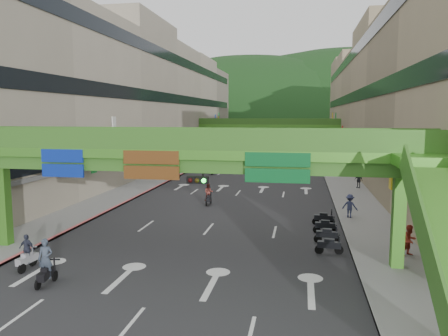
{
  "coord_description": "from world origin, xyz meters",
  "views": [
    {
      "loc": [
        6.15,
        -16.51,
        7.79
      ],
      "look_at": [
        0.0,
        18.0,
        3.5
      ],
      "focal_mm": 35.0,
      "sensor_mm": 36.0,
      "label": 1
    }
  ],
  "objects": [
    {
      "name": "scooter_rider_left",
      "position": [
        -7.35,
        2.68,
        0.9
      ],
      "size": [
        0.91,
        1.6,
        1.84
      ],
      "color": "#96969D",
      "rests_on": "ground"
    },
    {
      "name": "pedestrian_red",
      "position": [
        12.07,
        8.0,
        0.85
      ],
      "size": [
        1.04,
        1.0,
        1.7
      ],
      "primitive_type": "imported",
      "rotation": [
        0.0,
        0.0,
        0.61
      ],
      "color": "#B93829",
      "rests_on": "ground"
    },
    {
      "name": "overpass_near",
      "position": [
        0.93,
        5.38,
        5.21
      ],
      "size": [
        28.0,
        12.27,
        7.1
      ],
      "color": "#4C9E2D",
      "rests_on": "ground"
    },
    {
      "name": "road_slab",
      "position": [
        0.0,
        50.0,
        0.01
      ],
      "size": [
        18.0,
        140.0,
        0.02
      ],
      "primitive_type": "cube",
      "color": "#28282B",
      "rests_on": "ground"
    },
    {
      "name": "pedestrian_blue",
      "position": [
        9.8,
        16.6,
        0.88
      ],
      "size": [
        0.95,
        0.78,
        1.75
      ],
      "primitive_type": "imported",
      "rotation": [
        0.0,
        0.0,
        2.78
      ],
      "color": "#2B3051",
      "rests_on": "ground"
    },
    {
      "name": "building_row_right",
      "position": [
        18.93,
        50.0,
        9.46
      ],
      "size": [
        12.8,
        95.0,
        19.0
      ],
      "color": "gray",
      "rests_on": "ground"
    },
    {
      "name": "sidewalk_right",
      "position": [
        11.0,
        50.0,
        0.07
      ],
      "size": [
        4.0,
        140.0,
        0.15
      ],
      "primitive_type": "cube",
      "color": "gray",
      "rests_on": "ground"
    },
    {
      "name": "hill_right",
      "position": [
        25.0,
        180.0,
        0.0
      ],
      "size": [
        208.0,
        176.0,
        128.0
      ],
      "primitive_type": "ellipsoid",
      "color": "#1C4419",
      "rests_on": "ground"
    },
    {
      "name": "scooter_rider_near",
      "position": [
        -5.25,
        1.0,
        1.04
      ],
      "size": [
        0.73,
        1.6,
        2.18
      ],
      "color": "black",
      "rests_on": "ground"
    },
    {
      "name": "bunting_string",
      "position": [
        0.0,
        30.0,
        5.96
      ],
      "size": [
        26.0,
        0.36,
        0.47
      ],
      "color": "black",
      "rests_on": "ground"
    },
    {
      "name": "curb_left",
      "position": [
        -9.1,
        50.0,
        0.09
      ],
      "size": [
        0.2,
        140.0,
        0.18
      ],
      "primitive_type": "cube",
      "color": "#CC5959",
      "rests_on": "ground"
    },
    {
      "name": "hill_left",
      "position": [
        -15.0,
        160.0,
        0.0
      ],
      "size": [
        168.0,
        140.0,
        112.0
      ],
      "primitive_type": "ellipsoid",
      "color": "#1C4419",
      "rests_on": "ground"
    },
    {
      "name": "car_yellow",
      "position": [
        2.86,
        49.77,
        0.7
      ],
      "size": [
        2.24,
        4.29,
        1.39
      ],
      "primitive_type": "imported",
      "rotation": [
        0.0,
        0.0,
        -0.15
      ],
      "color": "yellow",
      "rests_on": "ground"
    },
    {
      "name": "curb_right",
      "position": [
        9.1,
        50.0,
        0.09
      ],
      "size": [
        0.2,
        140.0,
        0.18
      ],
      "primitive_type": "cube",
      "color": "gray",
      "rests_on": "ground"
    },
    {
      "name": "parked_scooter_row",
      "position": [
        7.8,
        11.2,
        0.52
      ],
      "size": [
        1.6,
        7.17,
        1.08
      ],
      "color": "black",
      "rests_on": "ground"
    },
    {
      "name": "ground",
      "position": [
        0.0,
        0.0,
        0.0
      ],
      "size": [
        320.0,
        320.0,
        0.0
      ],
      "primitive_type": "plane",
      "color": "black",
      "rests_on": "ground"
    },
    {
      "name": "overpass_far",
      "position": [
        0.0,
        65.0,
        5.4
      ],
      "size": [
        28.0,
        2.2,
        7.1
      ],
      "color": "#4C9E2D",
      "rests_on": "ground"
    },
    {
      "name": "pedestrian_dark",
      "position": [
        12.13,
        30.55,
        0.8
      ],
      "size": [
        0.99,
        0.87,
        1.6
      ],
      "primitive_type": "imported",
      "rotation": [
        0.0,
        0.0,
        -0.63
      ],
      "color": "#23242A",
      "rests_on": "ground"
    },
    {
      "name": "sidewalk_left",
      "position": [
        -11.0,
        50.0,
        0.07
      ],
      "size": [
        4.0,
        140.0,
        0.15
      ],
      "primitive_type": "cube",
      "color": "gray",
      "rests_on": "ground"
    },
    {
      "name": "scooter_rider_mid",
      "position": [
        -1.7,
        19.92,
        0.97
      ],
      "size": [
        0.84,
        1.59,
        1.9
      ],
      "color": "black",
      "rests_on": "ground"
    },
    {
      "name": "car_silver",
      "position": [
        -7.0,
        44.2,
        0.66
      ],
      "size": [
        1.86,
        4.14,
        1.32
      ],
      "primitive_type": "imported",
      "rotation": [
        0.0,
        0.0,
        0.12
      ],
      "color": "#A9AAAF",
      "rests_on": "ground"
    },
    {
      "name": "scooter_rider_far",
      "position": [
        -5.3,
        39.13,
        1.02
      ],
      "size": [
        0.86,
        1.6,
        2.02
      ],
      "color": "maroon",
      "rests_on": "ground"
    },
    {
      "name": "building_row_left",
      "position": [
        -18.93,
        50.0,
        9.46
      ],
      "size": [
        12.8,
        95.0,
        19.0
      ],
      "color": "#9E937F",
      "rests_on": "ground"
    }
  ]
}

